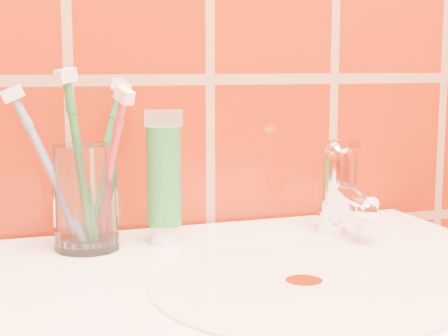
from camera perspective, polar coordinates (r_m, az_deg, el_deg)
name	(u,v)px	position (r m, az deg, el deg)	size (l,w,h in m)	color
glass_tumbler	(86,197)	(0.80, -11.37, -2.40)	(0.08, 0.08, 0.12)	white
toothpaste_tube	(164,182)	(0.81, -5.01, -1.16)	(0.04, 0.04, 0.16)	white
faucet	(339,183)	(0.87, 9.57, -1.23)	(0.05, 0.11, 0.12)	white
toothbrush_0	(51,172)	(0.79, -14.16, -0.33)	(0.10, 0.03, 0.19)	#688BBA
toothbrush_1	(80,164)	(0.78, -11.86, 0.37)	(0.05, 0.04, 0.21)	#217D36
toothbrush_2	(102,163)	(0.83, -10.12, 0.42)	(0.08, 0.07, 0.20)	#1C6B2E
toothbrush_3	(109,172)	(0.77, -9.53, -0.36)	(0.05, 0.09, 0.19)	#AF2531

